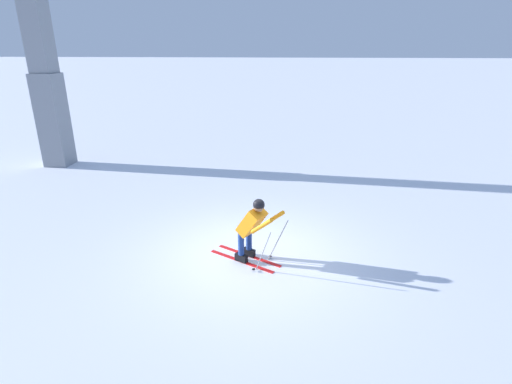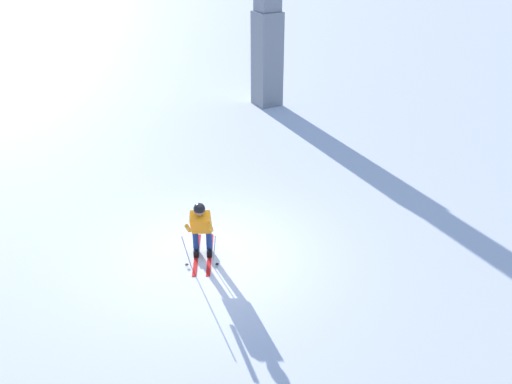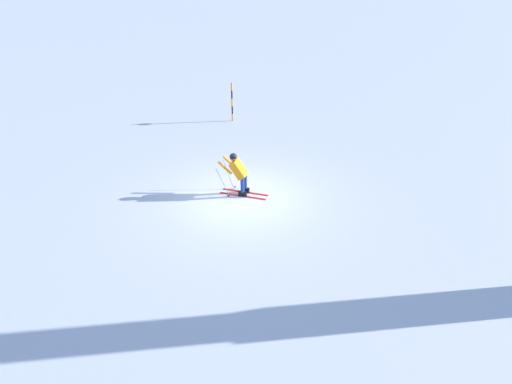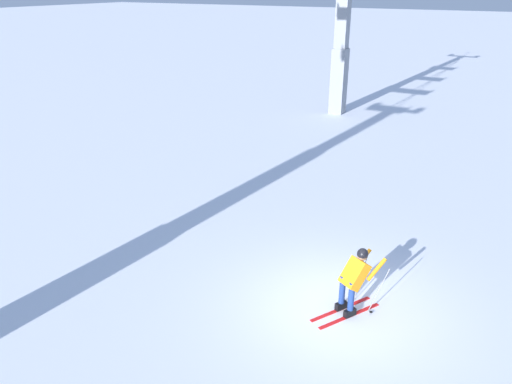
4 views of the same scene
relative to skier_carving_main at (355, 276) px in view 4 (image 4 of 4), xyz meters
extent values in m
plane|color=white|center=(-0.05, 0.32, -0.86)|extent=(260.00, 260.00, 0.00)
cube|color=red|center=(-0.10, 0.22, -0.85)|extent=(1.48, 0.88, 0.01)
cube|color=black|center=(-0.10, 0.22, -0.77)|extent=(0.30, 0.23, 0.16)
cylinder|color=navy|center=(-0.10, 0.22, -0.35)|extent=(0.13, 0.13, 0.68)
cube|color=red|center=(-0.24, -0.03, -0.85)|extent=(1.48, 0.88, 0.01)
cube|color=black|center=(-0.24, -0.03, -0.77)|extent=(0.30, 0.23, 0.16)
cylinder|color=navy|center=(-0.24, -0.03, -0.35)|extent=(0.13, 0.13, 0.68)
cube|color=orange|center=(-0.01, 0.01, 0.08)|extent=(0.70, 0.64, 0.66)
sphere|color=#997051|center=(0.14, -0.08, 0.47)|extent=(0.22, 0.22, 0.22)
sphere|color=black|center=(0.14, -0.08, 0.50)|extent=(0.24, 0.24, 0.24)
cylinder|color=orange|center=(0.45, 0.01, 0.17)|extent=(0.48, 0.32, 0.44)
cylinder|color=gray|center=(0.51, 0.03, -0.43)|extent=(0.49, 0.15, 1.16)
cylinder|color=black|center=(0.38, 0.16, -0.81)|extent=(0.07, 0.07, 0.01)
cylinder|color=orange|center=(0.22, -0.39, 0.17)|extent=(0.48, 0.32, 0.44)
cylinder|color=gray|center=(0.24, -0.45, -0.43)|extent=(0.37, 0.36, 1.16)
cylinder|color=black|center=(0.07, -0.41, -0.81)|extent=(0.07, 0.07, 0.01)
cube|color=gray|center=(16.56, 6.68, 0.85)|extent=(0.74, 0.74, 3.42)
cube|color=gray|center=(16.56, 6.68, 4.27)|extent=(0.62, 0.62, 3.42)
camera|label=1|loc=(0.71, -7.48, 3.57)|focal=27.86mm
camera|label=2|loc=(9.34, -4.23, 6.14)|focal=39.58mm
camera|label=3|loc=(2.00, 12.10, 6.00)|focal=28.59mm
camera|label=4|loc=(-8.84, -2.58, 5.77)|focal=34.75mm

